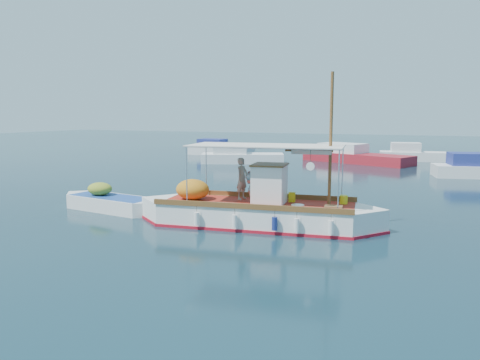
% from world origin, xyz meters
% --- Properties ---
extents(ground, '(160.00, 160.00, 0.00)m').
position_xyz_m(ground, '(0.00, 0.00, 0.00)').
color(ground, black).
rests_on(ground, ground).
extents(fishing_caique, '(9.40, 3.38, 5.78)m').
position_xyz_m(fishing_caique, '(0.05, -0.73, 0.51)').
color(fishing_caique, white).
rests_on(fishing_caique, ground).
extents(dinghy, '(5.41, 2.07, 1.33)m').
position_xyz_m(dinghy, '(-6.75, -0.58, 0.28)').
color(dinghy, white).
rests_on(dinghy, ground).
extents(bg_boat_nw, '(7.27, 4.72, 1.80)m').
position_xyz_m(bg_boat_nw, '(-9.26, 19.66, 0.49)').
color(bg_boat_nw, silver).
rests_on(bg_boat_nw, ground).
extents(bg_boat_n, '(9.78, 6.28, 1.80)m').
position_xyz_m(bg_boat_n, '(-0.45, 23.86, 0.49)').
color(bg_boat_n, maroon).
rests_on(bg_boat_n, ground).
extents(bg_boat_far_w, '(6.52, 2.31, 1.80)m').
position_xyz_m(bg_boat_far_w, '(-14.33, 26.17, 0.49)').
color(bg_boat_far_w, silver).
rests_on(bg_boat_far_w, ground).
extents(bg_boat_far_n, '(6.42, 2.96, 1.80)m').
position_xyz_m(bg_boat_far_n, '(4.24, 27.42, 0.49)').
color(bg_boat_far_n, silver).
rests_on(bg_boat_far_n, ground).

